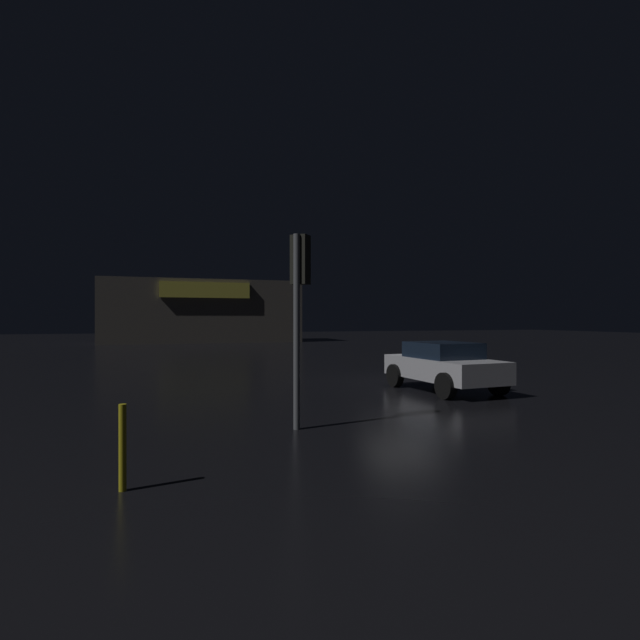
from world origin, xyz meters
name	(u,v)px	position (x,y,z in m)	size (l,w,h in m)	color
ground_plane	(401,382)	(0.00, 0.00, 0.00)	(120.00, 120.00, 0.00)	black
store_building	(202,311)	(-3.77, 30.49, 2.73)	(16.90, 6.58, 5.44)	#4C4742
traffic_signal_opposite	(300,285)	(-5.04, -5.46, 2.72)	(0.42, 0.42, 3.67)	#595B60
car_near	(443,365)	(0.22, -2.17, 0.75)	(2.15, 3.91, 1.40)	#B7B7BF
bollard_kerb_a	(123,448)	(-8.02, -8.05, 0.52)	(0.09, 0.09, 1.05)	gold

